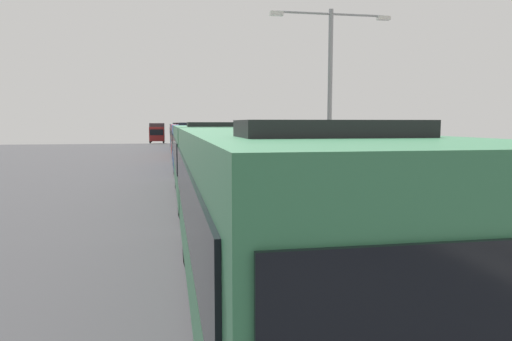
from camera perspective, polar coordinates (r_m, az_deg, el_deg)
name	(u,v)px	position (r m, az deg, el deg)	size (l,w,h in m)	color
bus_lead	(262,212)	(7.93, 0.76, -5.08)	(2.58, 11.21, 3.21)	#33724C
bus_second_in_line	(205,158)	(20.17, -6.17, 1.49)	(2.58, 12.10, 3.21)	#33724C
bus_middle	(191,145)	(33.03, -7.89, 3.12)	(2.58, 11.03, 3.21)	#284C8C
bus_fourth_in_line	(184,139)	(45.88, -8.65, 3.84)	(2.58, 12.21, 3.21)	maroon
bus_rear	(181,135)	(59.12, -9.08, 4.25)	(2.58, 11.06, 3.21)	#284C8C
bus_tail_end	(179,133)	(71.85, -9.35, 4.50)	(2.58, 11.83, 3.21)	#33724C
white_suv	(424,226)	(10.52, 19.63, -6.36)	(1.86, 4.75, 1.90)	black
box_truck_oncoming	(157,132)	(78.77, -11.87, 4.57)	(2.35, 7.23, 3.15)	maroon
streetlamp_mid	(330,82)	(20.96, 8.95, 10.56)	(5.35, 0.28, 7.86)	gray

